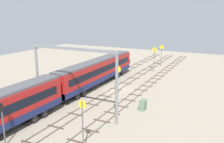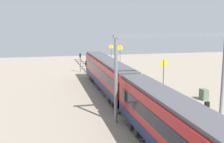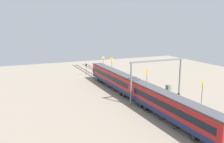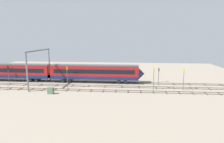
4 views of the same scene
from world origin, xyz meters
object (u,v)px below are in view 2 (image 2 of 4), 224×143
train (130,93)px  signal_light_trackside_approach (80,60)px  speed_sign_mid_trackside (120,54)px  speed_sign_far_trackside (163,73)px  overhead_gantry (173,60)px  signal_light_trackside_departure (206,123)px  relay_cabinet (204,94)px  speed_sign_distant_end (111,53)px

train → signal_light_trackside_approach: train is taller
train → speed_sign_mid_trackside: bearing=-12.9°
speed_sign_far_trackside → overhead_gantry: bearing=162.3°
speed_sign_far_trackside → speed_sign_mid_trackside: bearing=1.7°
speed_sign_mid_trackside → signal_light_trackside_departure: size_ratio=1.22×
relay_cabinet → train: bearing=108.9°
speed_sign_distant_end → signal_light_trackside_approach: 9.13m
speed_sign_far_trackside → speed_sign_distant_end: 27.80m
speed_sign_distant_end → signal_light_trackside_approach: bearing=120.9°
speed_sign_far_trackside → signal_light_trackside_departure: speed_sign_far_trackside is taller
signal_light_trackside_departure → relay_cabinet: signal_light_trackside_departure is taller
signal_light_trackside_approach → speed_sign_mid_trackside: bearing=-106.0°
speed_sign_far_trackside → signal_light_trackside_departure: 18.49m
overhead_gantry → relay_cabinet: overhead_gantry is taller
speed_sign_mid_trackside → signal_light_trackside_approach: size_ratio=1.43×
speed_sign_distant_end → train: bearing=170.1°
speed_sign_far_trackside → speed_sign_distant_end: size_ratio=1.02×
speed_sign_mid_trackside → signal_light_trackside_departure: (-38.75, 3.88, -0.75)m
overhead_gantry → speed_sign_mid_trackside: (28.91, -1.97, -2.66)m
relay_cabinet → overhead_gantry: bearing=127.5°
speed_sign_mid_trackside → relay_cabinet: (-23.06, -5.64, -3.10)m
signal_light_trackside_approach → relay_cabinet: (-25.37, -13.71, -1.92)m
signal_light_trackside_departure → relay_cabinet: bearing=-31.3°
signal_light_trackside_departure → train: bearing=11.3°
speed_sign_far_trackside → signal_light_trackside_departure: bearing=166.0°
overhead_gantry → signal_light_trackside_approach: 32.04m
speed_sign_distant_end → relay_cabinet: size_ratio=3.63×
speed_sign_distant_end → signal_light_trackside_departure: bearing=175.5°
train → signal_light_trackside_approach: bearing=3.6°
speed_sign_distant_end → overhead_gantry: bearing=177.3°
train → signal_light_trackside_approach: 29.49m
train → speed_sign_distant_end: 34.62m
train → speed_sign_mid_trackside: (27.12, -6.21, 1.18)m
overhead_gantry → speed_sign_far_trackside: overhead_gantry is taller
speed_sign_mid_trackside → relay_cabinet: bearing=-166.3°
speed_sign_far_trackside → signal_light_trackside_approach: (23.12, 8.67, -0.93)m
speed_sign_distant_end → relay_cabinet: (-30.03, -5.90, -2.78)m
signal_light_trackside_departure → overhead_gantry: bearing=-11.0°
overhead_gantry → speed_sign_distant_end: size_ratio=2.45×
train → relay_cabinet: 12.67m
speed_sign_far_trackside → relay_cabinet: speed_sign_far_trackside is taller
speed_sign_mid_trackside → speed_sign_distant_end: (6.97, 0.26, -0.32)m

